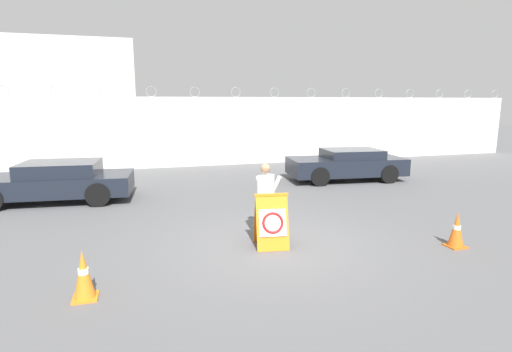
# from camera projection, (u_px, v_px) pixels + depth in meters

# --- Properties ---
(ground_plane) EXTENTS (90.00, 90.00, 0.00)m
(ground_plane) POSITION_uv_depth(u_px,v_px,m) (271.00, 244.00, 8.60)
(ground_plane) COLOR #5B5B5E
(perimeter_wall) EXTENTS (36.00, 0.30, 3.70)m
(perimeter_wall) POSITION_uv_depth(u_px,v_px,m) (196.00, 132.00, 18.81)
(perimeter_wall) COLOR silver
(perimeter_wall) RESTS_ON ground_plane
(building_block) EXTENTS (7.26, 7.22, 5.92)m
(building_block) POSITION_uv_depth(u_px,v_px,m) (65.00, 103.00, 21.34)
(building_block) COLOR beige
(building_block) RESTS_ON ground_plane
(barricade_sign) EXTENTS (0.76, 0.76, 1.14)m
(barricade_sign) POSITION_uv_depth(u_px,v_px,m) (271.00, 221.00, 8.32)
(barricade_sign) COLOR orange
(barricade_sign) RESTS_ON ground_plane
(security_guard) EXTENTS (0.64, 0.48, 1.68)m
(security_guard) POSITION_uv_depth(u_px,v_px,m) (265.00, 197.00, 8.85)
(security_guard) COLOR #232838
(security_guard) RESTS_ON ground_plane
(traffic_cone_near) EXTENTS (0.37, 0.37, 0.79)m
(traffic_cone_near) POSITION_uv_depth(u_px,v_px,m) (84.00, 275.00, 6.13)
(traffic_cone_near) COLOR orange
(traffic_cone_near) RESTS_ON ground_plane
(traffic_cone_mid) EXTENTS (0.37, 0.37, 0.74)m
(traffic_cone_mid) POSITION_uv_depth(u_px,v_px,m) (457.00, 230.00, 8.35)
(traffic_cone_mid) COLOR orange
(traffic_cone_mid) RESTS_ON ground_plane
(parked_car_front_coupe) EXTENTS (4.70, 2.25, 1.22)m
(parked_car_front_coupe) POSITION_uv_depth(u_px,v_px,m) (55.00, 181.00, 12.13)
(parked_car_front_coupe) COLOR black
(parked_car_front_coupe) RESTS_ON ground_plane
(parked_car_far_side) EXTENTS (4.56, 2.24, 1.21)m
(parked_car_far_side) POSITION_uv_depth(u_px,v_px,m) (347.00, 164.00, 15.47)
(parked_car_far_side) COLOR black
(parked_car_far_side) RESTS_ON ground_plane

